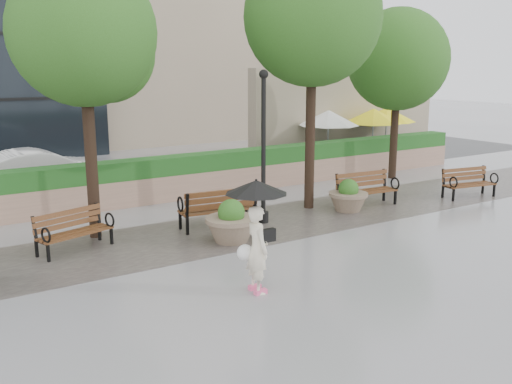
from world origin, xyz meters
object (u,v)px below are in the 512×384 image
bench_4 (469,189)px  planter_left (231,225)px  bench_1 (75,239)px  lamppost (263,157)px  pedestrian (257,225)px  bench_2 (218,216)px  bench_3 (366,196)px  planter_right (348,199)px  car_right (41,171)px

bench_4 → planter_left: 8.68m
bench_1 → bench_4: size_ratio=1.00×
planter_left → lamppost: lamppost is taller
pedestrian → bench_1: bearing=35.2°
bench_1 → pedestrian: size_ratio=0.87×
bench_2 → bench_3: bearing=-177.4°
bench_1 → lamppost: size_ratio=0.45×
bench_1 → bench_3: 8.49m
bench_3 → bench_4: size_ratio=1.05×
planter_right → car_right: size_ratio=0.26×
bench_4 → bench_1: bearing=-176.4°
bench_2 → bench_4: bench_2 is taller
bench_1 → pedestrian: bearing=-79.9°
bench_1 → bench_4: bench_4 is taller
bench_4 → planter_right: (-4.37, 0.78, 0.09)m
planter_left → planter_right: (4.30, 0.71, -0.04)m
planter_right → lamppost: size_ratio=0.28×
bench_2 → lamppost: bearing=176.9°
bench_3 → car_right: bearing=142.3°
bench_4 → car_right: (-11.20, 8.08, 0.45)m
planter_left → pedestrian: pedestrian is taller
bench_3 → lamppost: (-3.60, 0.13, 1.47)m
bench_2 → planter_left: size_ratio=1.64×
bench_3 → bench_2: bearing=-178.9°
bench_4 → pedestrian: bearing=-153.8°
car_right → pedestrian: (1.38, -10.88, 0.55)m
bench_1 → lamppost: bearing=-21.1°
planter_left → car_right: car_right is taller
bench_4 → pedestrian: 10.26m
planter_right → bench_4: bearing=-10.1°
bench_1 → bench_3: bench_3 is taller
bench_3 → pedestrian: size_ratio=0.91×
planter_right → pedestrian: (-5.45, -3.57, 0.91)m
bench_1 → car_right: 6.73m
planter_right → lamppost: bearing=174.0°
planter_left → lamppost: bearing=32.4°
bench_3 → bench_4: bench_3 is taller
bench_2 → bench_4: size_ratio=1.12×
lamppost → pedestrian: (-2.71, -3.86, -0.49)m
bench_1 → pedestrian: (2.16, -4.21, 1.00)m
bench_1 → bench_4: (11.98, -1.41, 0.00)m
lamppost → car_right: size_ratio=0.91×
planter_left → planter_right: planter_left is taller
bench_1 → bench_2: size_ratio=0.89×
car_right → pedestrian: bearing=-177.2°
planter_left → car_right: size_ratio=0.28×
bench_1 → car_right: bearing=66.3°
bench_3 → lamppost: lamppost is taller
car_right → bench_4: bearing=-130.3°
bench_4 → bench_3: bearing=175.4°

